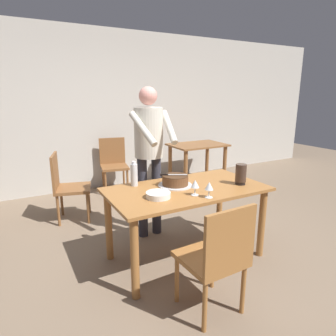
{
  "coord_description": "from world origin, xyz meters",
  "views": [
    {
      "loc": [
        -1.47,
        -2.32,
        1.65
      ],
      "look_at": [
        -0.07,
        0.26,
        0.9
      ],
      "focal_mm": 31.48,
      "sensor_mm": 36.0,
      "label": 1
    }
  ],
  "objects_px": {
    "plate_stack": "(158,195)",
    "water_bottle": "(134,175)",
    "person_cutting_cake": "(149,146)",
    "background_chair_0": "(114,163)",
    "wine_glass_near": "(195,184)",
    "cake_knife": "(168,175)",
    "background_table": "(197,153)",
    "wine_glass_far": "(209,186)",
    "hurricane_lamp": "(241,174)",
    "chair_near_side": "(217,256)",
    "cake_on_platter": "(175,181)",
    "main_dining_table": "(186,199)",
    "background_chair_1": "(67,184)"
  },
  "relations": [
    {
      "from": "hurricane_lamp",
      "to": "background_chair_0",
      "type": "relative_size",
      "value": 0.23
    },
    {
      "from": "wine_glass_near",
      "to": "water_bottle",
      "type": "xyz_separation_m",
      "value": [
        -0.37,
        0.53,
        0.01
      ]
    },
    {
      "from": "main_dining_table",
      "to": "background_chair_0",
      "type": "distance_m",
      "value": 2.45
    },
    {
      "from": "wine_glass_near",
      "to": "background_chair_0",
      "type": "distance_m",
      "value": 2.68
    },
    {
      "from": "wine_glass_far",
      "to": "hurricane_lamp",
      "type": "relative_size",
      "value": 0.69
    },
    {
      "from": "person_cutting_cake",
      "to": "background_table",
      "type": "distance_m",
      "value": 2.28
    },
    {
      "from": "hurricane_lamp",
      "to": "background_table",
      "type": "xyz_separation_m",
      "value": [
        1.02,
        2.27,
        -0.28
      ]
    },
    {
      "from": "wine_glass_near",
      "to": "wine_glass_far",
      "type": "bearing_deg",
      "value": -56.7
    },
    {
      "from": "cake_on_platter",
      "to": "water_bottle",
      "type": "bearing_deg",
      "value": 150.46
    },
    {
      "from": "plate_stack",
      "to": "water_bottle",
      "type": "bearing_deg",
      "value": 97.2
    },
    {
      "from": "person_cutting_cake",
      "to": "background_chair_0",
      "type": "bearing_deg",
      "value": 84.83
    },
    {
      "from": "chair_near_side",
      "to": "background_table",
      "type": "height_order",
      "value": "chair_near_side"
    },
    {
      "from": "cake_on_platter",
      "to": "water_bottle",
      "type": "height_order",
      "value": "water_bottle"
    },
    {
      "from": "cake_knife",
      "to": "hurricane_lamp",
      "type": "xyz_separation_m",
      "value": [
        0.67,
        -0.31,
        -0.01
      ]
    },
    {
      "from": "cake_on_platter",
      "to": "hurricane_lamp",
      "type": "bearing_deg",
      "value": -24.29
    },
    {
      "from": "cake_knife",
      "to": "chair_near_side",
      "type": "distance_m",
      "value": 1.02
    },
    {
      "from": "person_cutting_cake",
      "to": "background_chair_1",
      "type": "relative_size",
      "value": 1.91
    },
    {
      "from": "plate_stack",
      "to": "cake_knife",
      "type": "bearing_deg",
      "value": 47.35
    },
    {
      "from": "plate_stack",
      "to": "background_table",
      "type": "height_order",
      "value": "plate_stack"
    },
    {
      "from": "main_dining_table",
      "to": "water_bottle",
      "type": "distance_m",
      "value": 0.57
    },
    {
      "from": "main_dining_table",
      "to": "wine_glass_far",
      "type": "distance_m",
      "value": 0.39
    },
    {
      "from": "background_chair_1",
      "to": "wine_glass_far",
      "type": "bearing_deg",
      "value": -63.98
    },
    {
      "from": "cake_on_platter",
      "to": "hurricane_lamp",
      "type": "xyz_separation_m",
      "value": [
        0.61,
        -0.27,
        0.06
      ]
    },
    {
      "from": "background_chair_0",
      "to": "background_chair_1",
      "type": "xyz_separation_m",
      "value": [
        -0.94,
        -0.91,
        0.0
      ]
    },
    {
      "from": "cake_knife",
      "to": "person_cutting_cake",
      "type": "height_order",
      "value": "person_cutting_cake"
    },
    {
      "from": "water_bottle",
      "to": "person_cutting_cake",
      "type": "xyz_separation_m",
      "value": [
        0.32,
        0.32,
        0.21
      ]
    },
    {
      "from": "main_dining_table",
      "to": "background_chair_0",
      "type": "relative_size",
      "value": 1.72
    },
    {
      "from": "cake_on_platter",
      "to": "hurricane_lamp",
      "type": "height_order",
      "value": "hurricane_lamp"
    },
    {
      "from": "person_cutting_cake",
      "to": "cake_on_platter",
      "type": "bearing_deg",
      "value": -85.71
    },
    {
      "from": "person_cutting_cake",
      "to": "background_chair_0",
      "type": "xyz_separation_m",
      "value": [
        0.16,
        1.81,
        -0.58
      ]
    },
    {
      "from": "cake_on_platter",
      "to": "plate_stack",
      "type": "relative_size",
      "value": 1.55
    },
    {
      "from": "cake_on_platter",
      "to": "cake_knife",
      "type": "bearing_deg",
      "value": 150.83
    },
    {
      "from": "plate_stack",
      "to": "person_cutting_cake",
      "type": "relative_size",
      "value": 0.13
    },
    {
      "from": "cake_knife",
      "to": "person_cutting_cake",
      "type": "bearing_deg",
      "value": 87.18
    },
    {
      "from": "cake_on_platter",
      "to": "chair_near_side",
      "type": "height_order",
      "value": "chair_near_side"
    },
    {
      "from": "main_dining_table",
      "to": "water_bottle",
      "type": "relative_size",
      "value": 6.18
    },
    {
      "from": "plate_stack",
      "to": "wine_glass_near",
      "type": "height_order",
      "value": "wine_glass_near"
    },
    {
      "from": "cake_on_platter",
      "to": "hurricane_lamp",
      "type": "relative_size",
      "value": 1.62
    },
    {
      "from": "cake_on_platter",
      "to": "wine_glass_far",
      "type": "bearing_deg",
      "value": -78.07
    },
    {
      "from": "water_bottle",
      "to": "background_chair_0",
      "type": "relative_size",
      "value": 0.28
    },
    {
      "from": "wine_glass_near",
      "to": "chair_near_side",
      "type": "height_order",
      "value": "chair_near_side"
    },
    {
      "from": "main_dining_table",
      "to": "chair_near_side",
      "type": "height_order",
      "value": "chair_near_side"
    },
    {
      "from": "cake_on_platter",
      "to": "background_table",
      "type": "height_order",
      "value": "cake_on_platter"
    },
    {
      "from": "person_cutting_cake",
      "to": "cake_knife",
      "type": "bearing_deg",
      "value": -92.82
    },
    {
      "from": "water_bottle",
      "to": "hurricane_lamp",
      "type": "bearing_deg",
      "value": -26.29
    },
    {
      "from": "chair_near_side",
      "to": "cake_knife",
      "type": "bearing_deg",
      "value": 83.81
    },
    {
      "from": "main_dining_table",
      "to": "chair_near_side",
      "type": "xyz_separation_m",
      "value": [
        -0.23,
        -0.79,
        -0.14
      ]
    },
    {
      "from": "cake_knife",
      "to": "background_table",
      "type": "bearing_deg",
      "value": 49.28
    },
    {
      "from": "water_bottle",
      "to": "background_chair_0",
      "type": "height_order",
      "value": "water_bottle"
    },
    {
      "from": "wine_glass_near",
      "to": "hurricane_lamp",
      "type": "relative_size",
      "value": 0.69
    }
  ]
}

